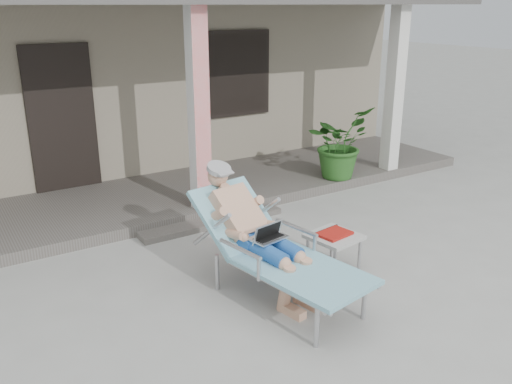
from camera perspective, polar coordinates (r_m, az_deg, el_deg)
ground at (r=5.78m, az=4.12°, el=-9.47°), size 60.00×60.00×0.00m
house at (r=11.04m, az=-16.44°, el=12.71°), size 10.40×5.40×3.30m
porch_deck at (r=8.15m, az=-8.39°, el=-0.32°), size 10.00×2.00×0.15m
porch_overhang at (r=7.64m, az=-9.24°, el=19.12°), size 10.00×2.30×2.85m
porch_step at (r=7.19m, az=-4.60°, el=-3.20°), size 2.00×0.30×0.07m
lounger at (r=5.26m, az=0.96°, el=-2.73°), size 1.09×2.08×1.31m
side_table at (r=5.92m, az=8.21°, el=-4.85°), size 0.57×0.57×0.45m
potted_palm at (r=8.63m, az=8.71°, el=5.14°), size 1.23×1.14×1.11m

